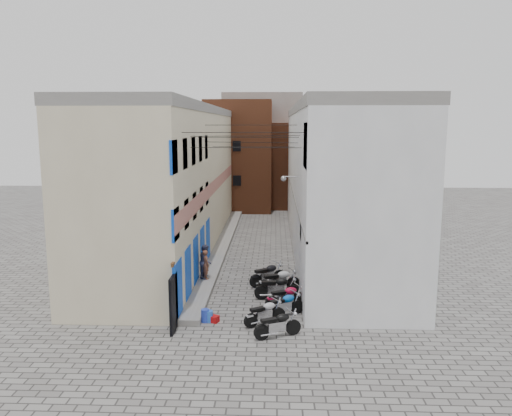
# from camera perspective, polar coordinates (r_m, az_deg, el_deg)

# --- Properties ---
(ground) EXTENTS (90.00, 90.00, 0.00)m
(ground) POSITION_cam_1_polar(r_m,az_deg,el_deg) (20.02, -1.79, -13.47)
(ground) COLOR #5D5A58
(ground) RESTS_ON ground
(plinth) EXTENTS (0.90, 26.00, 0.25)m
(plinth) POSITION_cam_1_polar(r_m,az_deg,el_deg) (32.49, -3.83, -4.23)
(plinth) COLOR slate
(plinth) RESTS_ON ground
(building_left) EXTENTS (5.10, 27.00, 9.00)m
(building_left) POSITION_cam_1_polar(r_m,az_deg,el_deg) (32.14, -9.14, 3.44)
(building_left) COLOR #C5B795
(building_left) RESTS_ON ground
(building_right) EXTENTS (5.94, 26.00, 9.00)m
(building_right) POSITION_cam_1_polar(r_m,az_deg,el_deg) (31.78, 8.84, 3.40)
(building_right) COLOR silver
(building_right) RESTS_ON ground
(building_far_brick_left) EXTENTS (6.00, 6.00, 10.00)m
(building_far_brick_left) POSITION_cam_1_polar(r_m,az_deg,el_deg) (46.59, -1.92, 6.01)
(building_far_brick_left) COLOR brown
(building_far_brick_left) RESTS_ON ground
(building_far_brick_right) EXTENTS (5.00, 6.00, 8.00)m
(building_far_brick_right) POSITION_cam_1_polar(r_m,az_deg,el_deg) (48.57, 4.17, 4.94)
(building_far_brick_right) COLOR brown
(building_far_brick_right) RESTS_ON ground
(building_far_concrete) EXTENTS (8.00, 5.00, 11.00)m
(building_far_concrete) POSITION_cam_1_polar(r_m,az_deg,el_deg) (52.46, 0.74, 6.94)
(building_far_concrete) COLOR slate
(building_far_concrete) RESTS_ON ground
(far_shopfront) EXTENTS (2.00, 0.30, 2.40)m
(far_shopfront) POSITION_cam_1_polar(r_m,az_deg,el_deg) (44.11, 0.44, 0.85)
(far_shopfront) COLOR black
(far_shopfront) RESTS_ON ground
(overhead_wires) EXTENTS (5.80, 13.02, 1.32)m
(overhead_wires) POSITION_cam_1_polar(r_m,az_deg,el_deg) (26.08, -0.71, 7.97)
(overhead_wires) COLOR black
(overhead_wires) RESTS_ON ground
(motorcycle_a) EXTENTS (1.96, 1.29, 1.09)m
(motorcycle_a) POSITION_cam_1_polar(r_m,az_deg,el_deg) (18.97, 2.49, -13.04)
(motorcycle_a) COLOR black
(motorcycle_a) RESTS_ON ground
(motorcycle_b) EXTENTS (1.87, 1.48, 1.07)m
(motorcycle_b) POSITION_cam_1_polar(r_m,az_deg,el_deg) (20.07, 1.01, -11.76)
(motorcycle_b) COLOR #A2A1A6
(motorcycle_b) RESTS_ON ground
(motorcycle_c) EXTENTS (1.91, 1.49, 1.09)m
(motorcycle_c) POSITION_cam_1_polar(r_m,az_deg,el_deg) (20.89, 3.26, -10.88)
(motorcycle_c) COLOR #0B55AF
(motorcycle_c) RESTS_ON ground
(motorcycle_d) EXTENTS (2.01, 1.28, 1.11)m
(motorcycle_d) POSITION_cam_1_polar(r_m,az_deg,el_deg) (21.79, 3.47, -9.97)
(motorcycle_d) COLOR #A90C31
(motorcycle_d) RESTS_ON ground
(motorcycle_e) EXTENTS (2.13, 0.87, 1.20)m
(motorcycle_e) POSITION_cam_1_polar(r_m,az_deg,el_deg) (22.82, 2.42, -8.94)
(motorcycle_e) COLOR black
(motorcycle_e) RESTS_ON ground
(motorcycle_f) EXTENTS (2.24, 1.40, 1.24)m
(motorcycle_f) POSITION_cam_1_polar(r_m,az_deg,el_deg) (23.72, 2.65, -8.17)
(motorcycle_f) COLOR #AFB0B4
(motorcycle_f) RESTS_ON ground
(motorcycle_g) EXTENTS (2.05, 1.74, 1.20)m
(motorcycle_g) POSITION_cam_1_polar(r_m,az_deg,el_deg) (24.75, 1.34, -7.46)
(motorcycle_g) COLOR black
(motorcycle_g) RESTS_ON ground
(person_a) EXTENTS (0.56, 0.63, 1.46)m
(person_a) POSITION_cam_1_polar(r_m,az_deg,el_deg) (24.98, -5.75, -6.43)
(person_a) COLOR brown
(person_a) RESTS_ON plinth
(person_b) EXTENTS (0.71, 0.87, 1.68)m
(person_b) POSITION_cam_1_polar(r_m,az_deg,el_deg) (25.14, -5.77, -6.07)
(person_b) COLOR #3A3C57
(person_b) RESTS_ON plinth
(water_jug_near) EXTENTS (0.43, 0.43, 0.52)m
(water_jug_near) POSITION_cam_1_polar(r_m,az_deg,el_deg) (20.53, -5.83, -12.13)
(water_jug_near) COLOR #243CB6
(water_jug_near) RESTS_ON ground
(water_jug_far) EXTENTS (0.39, 0.39, 0.47)m
(water_jug_far) POSITION_cam_1_polar(r_m,az_deg,el_deg) (20.51, -5.35, -12.23)
(water_jug_far) COLOR blue
(water_jug_far) RESTS_ON ground
(red_crate) EXTENTS (0.51, 0.46, 0.26)m
(red_crate) POSITION_cam_1_polar(r_m,az_deg,el_deg) (20.53, -4.90, -12.50)
(red_crate) COLOR #A30B0D
(red_crate) RESTS_ON ground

